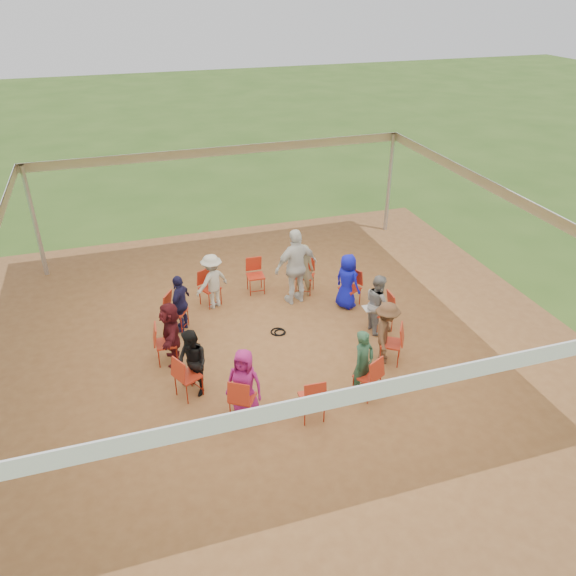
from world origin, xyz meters
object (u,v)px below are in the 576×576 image
object	(u,v)px
chair_2	(305,276)
chair_9	(312,398)
cable_coil	(279,332)
chair_11	(391,343)
person_seated_8	(363,363)
chair_4	(210,288)
person_seated_0	(378,303)
person_seated_3	(212,281)
person_seated_9	(386,333)
chair_7	(188,376)
chair_0	(382,312)
person_seated_4	(180,303)
person_seated_7	(244,383)
standing_person	(296,267)
person_seated_2	(304,270)
chair_6	(166,344)
person_seated_5	(171,333)
chair_5	(177,312)
chair_3	(256,276)
person_seated_1	(347,281)
person_seated_6	(192,363)
chair_10	(367,376)
chair_8	(243,398)
laptop	(371,306)
chair_1	(350,288)

from	to	relation	value
chair_2	chair_9	xyz separation A→B (m)	(-1.39, -4.39, 0.00)
chair_2	cable_coil	distance (m)	2.00
chair_11	person_seated_8	size ratio (longest dim) A/B	0.66
chair_2	chair_4	xyz separation A→B (m)	(-2.38, 0.11, 0.00)
person_seated_0	person_seated_3	xyz separation A→B (m)	(-3.30, 2.11, 0.00)
person_seated_9	chair_7	bearing A→B (deg)	120.86
chair_0	person_seated_4	size ratio (longest dim) A/B	0.66
person_seated_7	standing_person	xyz separation A→B (m)	(2.14, 3.54, 0.27)
chair_7	person_seated_2	world-z (taller)	person_seated_2
chair_6	person_seated_5	size ratio (longest dim) A/B	0.66
chair_5	person_seated_0	xyz separation A→B (m)	(4.27, -1.38, 0.24)
chair_3	person_seated_1	size ratio (longest dim) A/B	0.66
person_seated_8	person_seated_6	bearing A→B (deg)	135.00
chair_3	person_seated_0	distance (m)	3.29
cable_coil	standing_person	bearing A→B (deg)	56.21
chair_6	chair_11	size ratio (longest dim) A/B	1.00
chair_2	person_seated_5	distance (m)	4.03
person_seated_0	person_seated_7	size ratio (longest dim) A/B	1.00
chair_10	chair_8	bearing A→B (deg)	150.00
chair_7	person_seated_4	bearing A→B (deg)	147.44
chair_11	person_seated_6	size ratio (longest dim) A/B	0.66
chair_4	person_seated_5	distance (m)	2.34
chair_10	person_seated_0	bearing A→B (deg)	32.56
person_seated_4	person_seated_5	distance (m)	1.17
laptop	chair_8	bearing A→B (deg)	122.11
chair_3	person_seated_3	world-z (taller)	person_seated_3
chair_3	person_seated_9	bearing A→B (deg)	119.14
person_seated_3	person_seated_9	distance (m)	4.37
chair_1	laptop	xyz separation A→B (m)	(-0.02, -1.19, 0.19)
person_seated_1	laptop	xyz separation A→B (m)	(0.09, -1.14, -0.05)
person_seated_6	cable_coil	size ratio (longest dim) A/B	3.28
chair_7	chair_8	xyz separation A→B (m)	(0.83, -0.91, 0.00)
chair_5	laptop	xyz separation A→B (m)	(4.10, -1.37, 0.19)
chair_6	person_seated_9	size ratio (longest dim) A/B	0.66
person_seated_6	chair_1	bearing A→B (deg)	90.00
person_seated_3	chair_1	bearing A→B (deg)	136.48
cable_coil	person_seated_7	bearing A→B (deg)	-119.78
person_seated_7	chair_6	bearing A→B (deg)	152.56
chair_4	person_seated_2	xyz separation A→B (m)	(2.31, -0.21, 0.24)
chair_4	chair_10	distance (m)	4.76
person_seated_3	chair_8	bearing A→B (deg)	59.14
person_seated_3	cable_coil	bearing A→B (deg)	98.94
chair_4	person_seated_2	bearing A→B (deg)	147.44
person_seated_2	chair_2	bearing A→B (deg)	-90.00
chair_11	chair_2	bearing A→B (deg)	45.00
chair_3	chair_1	bearing A→B (deg)	150.00
chair_8	person_seated_2	world-z (taller)	person_seated_2
chair_2	chair_4	size ratio (longest dim) A/B	1.00
chair_2	chair_3	bearing A→B (deg)	15.00
chair_6	laptop	xyz separation A→B (m)	(4.47, -0.20, 0.19)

